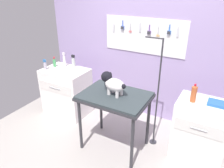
# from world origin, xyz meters

# --- Properties ---
(ground) EXTENTS (4.40, 4.00, 0.04)m
(ground) POSITION_xyz_m (0.00, 0.00, -0.02)
(ground) COLOR #ACA59E
(rear_wall_panel) EXTENTS (4.00, 0.11, 2.30)m
(rear_wall_panel) POSITION_xyz_m (-0.00, 1.28, 1.16)
(rear_wall_panel) COLOR #A48FC2
(rear_wall_panel) RESTS_ON ground
(grooming_table) EXTENTS (0.94, 0.69, 0.89)m
(grooming_table) POSITION_xyz_m (-0.05, 0.17, 0.79)
(grooming_table) COLOR #2D2D33
(grooming_table) RESTS_ON ground
(grooming_arm) EXTENTS (0.29, 0.11, 1.64)m
(grooming_arm) POSITION_xyz_m (0.43, 0.53, 0.77)
(grooming_arm) COLOR #2D2D33
(grooming_arm) RESTS_ON ground
(dog) EXTENTS (0.42, 0.24, 0.30)m
(dog) POSITION_xyz_m (-0.09, 0.17, 1.05)
(dog) COLOR white
(dog) RESTS_ON grooming_table
(counter_left) EXTENTS (0.80, 0.58, 0.86)m
(counter_left) POSITION_xyz_m (-1.30, 0.59, 0.43)
(counter_left) COLOR white
(counter_left) RESTS_ON ground
(cabinet_right) EXTENTS (0.68, 0.54, 0.85)m
(cabinet_right) POSITION_xyz_m (1.06, 0.59, 0.43)
(cabinet_right) COLOR white
(cabinet_right) RESTS_ON ground
(spray_bottle_short) EXTENTS (0.05, 0.05, 0.19)m
(spray_bottle_short) POSITION_xyz_m (-1.56, 0.63, 0.94)
(spray_bottle_short) COLOR #429C57
(spray_bottle_short) RESTS_ON counter_left
(spray_bottle_tall) EXTENTS (0.06, 0.06, 0.23)m
(spray_bottle_tall) POSITION_xyz_m (-1.25, 0.79, 0.96)
(spray_bottle_tall) COLOR #B2BBB7
(spray_bottle_tall) RESTS_ON counter_left
(conditioner_bottle) EXTENTS (0.05, 0.05, 0.26)m
(conditioner_bottle) POSITION_xyz_m (-1.41, 0.73, 0.98)
(conditioner_bottle) COLOR white
(conditioner_bottle) RESTS_ON counter_left
(detangler_spray) EXTENTS (0.05, 0.05, 0.19)m
(detangler_spray) POSITION_xyz_m (-1.60, 0.43, 0.94)
(detangler_spray) COLOR #B4ADBE
(detangler_spray) RESTS_ON counter_left
(soda_bottle) EXTENTS (0.07, 0.07, 0.25)m
(soda_bottle) POSITION_xyz_m (0.91, 0.55, 0.97)
(soda_bottle) COLOR #B75329
(soda_bottle) RESTS_ON cabinet_right
(supply_tray) EXTENTS (0.24, 0.18, 0.04)m
(supply_tray) POSITION_xyz_m (1.20, 0.62, 0.87)
(supply_tray) COLOR blue
(supply_tray) RESTS_ON cabinet_right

